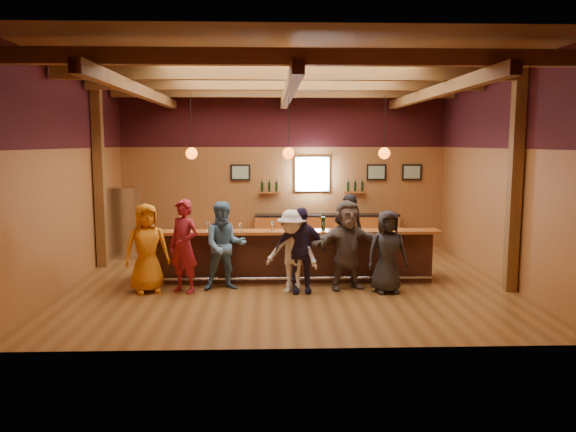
{
  "coord_description": "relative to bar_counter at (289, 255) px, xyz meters",
  "views": [
    {
      "loc": [
        -0.41,
        -11.68,
        2.91
      ],
      "look_at": [
        0.0,
        0.3,
        1.35
      ],
      "focal_mm": 35.0,
      "sensor_mm": 36.0,
      "label": 1
    }
  ],
  "objects": [
    {
      "name": "glass_f",
      "position": [
        0.7,
        -0.36,
        0.71
      ],
      "size": [
        0.07,
        0.07,
        0.17
      ],
      "color": "silver",
      "rests_on": "bar_counter"
    },
    {
      "name": "bottle_b",
      "position": [
        0.71,
        -0.28,
        0.73
      ],
      "size": [
        0.08,
        0.08,
        0.37
      ],
      "color": "black",
      "rests_on": "bar_counter"
    },
    {
      "name": "ice_bucket",
      "position": [
        -0.02,
        -0.32,
        0.7
      ],
      "size": [
        0.2,
        0.2,
        0.21
      ],
      "primitive_type": "cylinder",
      "color": "olive",
      "rests_on": "bar_counter"
    },
    {
      "name": "customer_brown",
      "position": [
        1.13,
        -0.88,
        0.38
      ],
      "size": [
        1.75,
        0.95,
        1.79
      ],
      "primitive_type": "imported",
      "rotation": [
        0.0,
        0.0,
        0.27
      ],
      "color": "#594D47",
      "rests_on": "ground"
    },
    {
      "name": "bartender",
      "position": [
        1.4,
        0.77,
        0.37
      ],
      "size": [
        0.66,
        0.45,
        1.78
      ],
      "primitive_type": "imported",
      "rotation": [
        0.0,
        0.0,
        3.11
      ],
      "color": "black",
      "rests_on": "ground"
    },
    {
      "name": "window",
      "position": [
        0.78,
        3.8,
        1.53
      ],
      "size": [
        0.95,
        0.09,
        0.95
      ],
      "color": "silver",
      "rests_on": "room"
    },
    {
      "name": "pendant_lights",
      "position": [
        -0.02,
        -0.15,
        2.19
      ],
      "size": [
        4.24,
        0.24,
        1.37
      ],
      "color": "black",
      "rests_on": "room"
    },
    {
      "name": "room",
      "position": [
        -0.02,
        -0.09,
        2.69
      ],
      "size": [
        9.04,
        9.0,
        4.52
      ],
      "color": "brown",
      "rests_on": "ground"
    },
    {
      "name": "customer_dark",
      "position": [
        1.87,
        -1.17,
        0.29
      ],
      "size": [
        0.85,
        0.6,
        1.62
      ],
      "primitive_type": "imported",
      "rotation": [
        0.0,
        0.0,
        0.11
      ],
      "color": "black",
      "rests_on": "ground"
    },
    {
      "name": "bottle_a",
      "position": [
        0.71,
        -0.26,
        0.72
      ],
      "size": [
        0.07,
        0.07,
        0.34
      ],
      "color": "black",
      "rests_on": "bar_counter"
    },
    {
      "name": "framed_pictures",
      "position": [
        1.65,
        3.79,
        1.58
      ],
      "size": [
        5.35,
        0.05,
        0.45
      ],
      "color": "black",
      "rests_on": "room"
    },
    {
      "name": "bar_counter",
      "position": [
        0.0,
        0.0,
        0.0
      ],
      "size": [
        6.3,
        1.07,
        1.11
      ],
      "color": "black",
      "rests_on": "ground"
    },
    {
      "name": "glass_h",
      "position": [
        1.97,
        -0.35,
        0.71
      ],
      "size": [
        0.08,
        0.08,
        0.17
      ],
      "color": "silver",
      "rests_on": "bar_counter"
    },
    {
      "name": "wine_shelves",
      "position": [
        0.78,
        3.73,
        1.1
      ],
      "size": [
        3.0,
        0.18,
        0.3
      ],
      "color": "#9C4D1C",
      "rests_on": "room"
    },
    {
      "name": "glass_e",
      "position": [
        -0.35,
        -0.23,
        0.72
      ],
      "size": [
        0.08,
        0.08,
        0.19
      ],
      "color": "silver",
      "rests_on": "bar_counter"
    },
    {
      "name": "glass_g",
      "position": [
        1.27,
        -0.31,
        0.71
      ],
      "size": [
        0.07,
        0.07,
        0.17
      ],
      "color": "silver",
      "rests_on": "bar_counter"
    },
    {
      "name": "customer_denim",
      "position": [
        -1.31,
        -0.84,
        0.36
      ],
      "size": [
        0.96,
        0.81,
        1.77
      ],
      "primitive_type": "imported",
      "rotation": [
        0.0,
        0.0,
        0.17
      ],
      "color": "teal",
      "rests_on": "ground"
    },
    {
      "name": "glass_c",
      "position": [
        -1.71,
        -0.22,
        0.72
      ],
      "size": [
        0.08,
        0.08,
        0.18
      ],
      "color": "silver",
      "rests_on": "bar_counter"
    },
    {
      "name": "stainless_fridge",
      "position": [
        -4.12,
        2.45,
        0.38
      ],
      "size": [
        0.7,
        0.7,
        1.8
      ],
      "primitive_type": "cube",
      "color": "silver",
      "rests_on": "ground"
    },
    {
      "name": "glass_b",
      "position": [
        -2.07,
        -0.32,
        0.7
      ],
      "size": [
        0.07,
        0.07,
        0.16
      ],
      "color": "silver",
      "rests_on": "bar_counter"
    },
    {
      "name": "customer_orange",
      "position": [
        -2.82,
        -0.98,
        0.36
      ],
      "size": [
        1.0,
        0.84,
        1.75
      ],
      "primitive_type": "imported",
      "rotation": [
        0.0,
        0.0,
        0.39
      ],
      "color": "orange",
      "rests_on": "ground"
    },
    {
      "name": "back_bar_cabinet",
      "position": [
        1.18,
        3.57,
        -0.05
      ],
      "size": [
        4.0,
        0.52,
        0.95
      ],
      "color": "#9C4D1C",
      "rests_on": "ground"
    },
    {
      "name": "customer_navy",
      "position": [
        0.18,
        -1.12,
        0.32
      ],
      "size": [
        1.01,
        0.46,
        1.69
      ],
      "primitive_type": "imported",
      "rotation": [
        0.0,
        0.0,
        0.05
      ],
      "color": "#221C38",
      "rests_on": "ground"
    },
    {
      "name": "glass_d",
      "position": [
        -1.02,
        -0.44,
        0.72
      ],
      "size": [
        0.08,
        0.08,
        0.18
      ],
      "color": "silver",
      "rests_on": "bar_counter"
    },
    {
      "name": "customer_redvest",
      "position": [
        -2.09,
        -1.02,
        0.4
      ],
      "size": [
        0.8,
        0.73,
        1.84
      ],
      "primitive_type": "imported",
      "rotation": [
        0.0,
        0.0,
        -0.56
      ],
      "color": "maroon",
      "rests_on": "ground"
    },
    {
      "name": "glass_a",
      "position": [
        -2.81,
        -0.4,
        0.71
      ],
      "size": [
        0.07,
        0.07,
        0.17
      ],
      "color": "silver",
      "rests_on": "bar_counter"
    },
    {
      "name": "customer_white",
      "position": [
        0.02,
        -1.12,
        0.3
      ],
      "size": [
        1.21,
        0.99,
        1.64
      ],
      "primitive_type": "imported",
      "rotation": [
        0.0,
        0.0,
        -0.42
      ],
      "color": "silver",
      "rests_on": "ground"
    }
  ]
}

